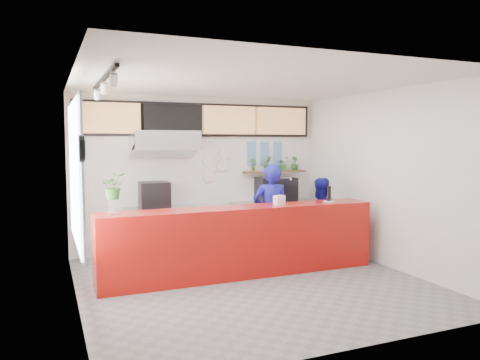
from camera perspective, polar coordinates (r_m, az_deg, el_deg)
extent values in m
plane|color=slate|center=(7.26, 1.43, -12.34)|extent=(5.00, 5.00, 0.00)
plane|color=silver|center=(7.00, 1.48, 11.86)|extent=(5.00, 5.00, 0.00)
plane|color=white|center=(9.30, -4.84, 0.83)|extent=(5.00, 0.00, 5.00)
plane|color=white|center=(6.38, -19.52, -1.22)|extent=(0.00, 5.00, 5.00)
plane|color=white|center=(8.31, 17.40, 0.16)|extent=(0.00, 5.00, 5.00)
cube|color=#A5110B|center=(7.48, 0.18, -7.47)|extent=(4.50, 0.60, 1.10)
cube|color=beige|center=(9.28, -4.87, 7.61)|extent=(5.00, 0.02, 0.80)
cube|color=#B2B5BA|center=(8.94, -9.12, -6.17)|extent=(1.80, 0.60, 0.90)
cube|color=black|center=(8.79, -10.40, -1.81)|extent=(0.57, 0.57, 0.48)
cube|color=#B2B5BA|center=(8.73, -9.19, 4.80)|extent=(1.20, 0.70, 0.35)
cube|color=#B2B5BA|center=(8.73, -9.17, 3.48)|extent=(1.20, 0.69, 0.31)
cube|color=#B2B5BA|center=(9.72, 4.24, -5.24)|extent=(1.80, 0.60, 0.90)
cube|color=black|center=(9.64, 4.39, -1.15)|extent=(0.81, 0.61, 0.49)
cube|color=#AAACB1|center=(9.62, 4.40, 0.23)|extent=(0.71, 0.60, 0.06)
cube|color=brown|center=(9.82, 4.27, 1.04)|extent=(1.40, 0.18, 0.04)
cube|color=tan|center=(8.79, -15.65, 7.29)|extent=(1.10, 0.10, 0.55)
cube|color=black|center=(9.01, -8.25, 7.35)|extent=(1.10, 0.10, 0.55)
cube|color=tan|center=(9.37, -1.31, 7.30)|extent=(1.10, 0.10, 0.55)
cube|color=tan|center=(9.85, 5.04, 7.15)|extent=(1.10, 0.10, 0.55)
cube|color=black|center=(9.25, -4.81, 7.31)|extent=(4.80, 0.04, 0.65)
cube|color=silver|center=(6.66, -19.45, 0.75)|extent=(0.04, 2.20, 1.90)
cube|color=#B2B5BA|center=(6.66, -19.28, 0.75)|extent=(0.03, 2.30, 2.00)
cylinder|color=black|center=(5.45, -18.74, 3.62)|extent=(0.05, 0.30, 0.30)
cylinder|color=white|center=(5.45, -18.42, 3.63)|extent=(0.02, 0.26, 0.26)
cube|color=black|center=(6.43, -16.25, 11.77)|extent=(0.05, 2.40, 0.04)
cylinder|color=silver|center=(9.31, -3.91, 2.38)|extent=(0.24, 0.03, 0.24)
cylinder|color=silver|center=(9.41, -2.18, 1.80)|extent=(0.24, 0.03, 0.24)
cylinder|color=silver|center=(9.32, -3.90, 0.53)|extent=(0.24, 0.03, 0.24)
cylinder|color=silver|center=(9.42, -1.90, 3.33)|extent=(0.24, 0.03, 0.24)
cube|color=#598CBF|center=(9.66, 1.42, 3.96)|extent=(0.20, 0.02, 0.25)
cube|color=#598CBF|center=(9.78, 3.03, 3.96)|extent=(0.20, 0.02, 0.25)
cube|color=#598CBF|center=(9.92, 4.59, 3.96)|extent=(0.20, 0.02, 0.25)
cube|color=#598CBF|center=(9.66, 1.42, 2.47)|extent=(0.20, 0.02, 0.25)
cube|color=#598CBF|center=(9.79, 3.02, 2.50)|extent=(0.20, 0.02, 0.25)
cube|color=#598CBF|center=(9.92, 4.58, 2.52)|extent=(0.20, 0.02, 0.25)
imported|color=navy|center=(8.15, 3.76, -4.17)|extent=(0.70, 0.53, 1.74)
imported|color=navy|center=(8.82, 9.66, -4.47)|extent=(0.75, 0.61, 1.46)
imported|color=#276122|center=(9.60, 1.62, 1.88)|extent=(0.16, 0.12, 0.27)
imported|color=#276122|center=(9.73, 3.35, 2.02)|extent=(0.17, 0.14, 0.30)
imported|color=#276122|center=(9.90, 5.27, 2.00)|extent=(0.31, 0.29, 0.29)
imported|color=#276122|center=(10.03, 6.68, 2.05)|extent=(0.19, 0.17, 0.29)
cylinder|color=silver|center=(6.82, -15.08, -3.26)|extent=(0.21, 0.21, 0.21)
imported|color=#276122|center=(6.78, -15.14, -0.72)|extent=(0.34, 0.29, 0.37)
cube|color=silver|center=(7.63, 4.80, -2.46)|extent=(0.20, 0.16, 0.16)
cylinder|color=silver|center=(8.11, 10.78, -2.60)|extent=(0.26, 0.26, 0.02)
cylinder|color=black|center=(8.10, 10.80, -1.64)|extent=(0.09, 0.09, 0.26)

